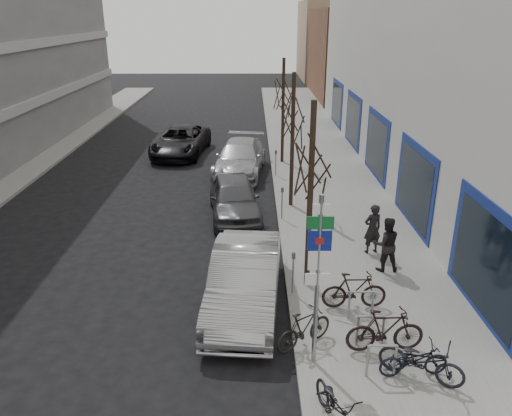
{
  "coord_description": "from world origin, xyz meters",
  "views": [
    {
      "loc": [
        1.03,
        -9.3,
        7.55
      ],
      "look_at": [
        1.13,
        4.9,
        2.0
      ],
      "focal_mm": 35.0,
      "sensor_mm": 36.0,
      "label": 1
    }
  ],
  "objects_px": {
    "meter_mid": "(282,200)",
    "pedestrian_near": "(372,229)",
    "meter_back": "(276,160)",
    "bike_mid_inner": "(304,328)",
    "tree_far": "(283,86)",
    "bike_near_right": "(385,330)",
    "bike_far_curb": "(422,357)",
    "meter_front": "(293,269)",
    "bike_mid_curb": "(414,357)",
    "bike_far_inner": "(354,290)",
    "lane_car": "(181,141)",
    "highway_sign_pole": "(318,272)",
    "parked_car_mid": "(234,198)",
    "bike_near_left": "(336,403)",
    "parked_car_back": "(240,158)",
    "pedestrian_far": "(386,244)",
    "tree_mid": "(293,109)",
    "tree_near": "(312,153)",
    "bike_rack": "(371,327)",
    "parked_car_front": "(245,280)"
  },
  "relations": [
    {
      "from": "bike_far_inner",
      "to": "bike_mid_inner",
      "type": "bearing_deg",
      "value": 136.46
    },
    {
      "from": "meter_mid",
      "to": "parked_car_back",
      "type": "xyz_separation_m",
      "value": [
        -1.76,
        6.32,
        -0.11
      ]
    },
    {
      "from": "tree_far",
      "to": "pedestrian_near",
      "type": "xyz_separation_m",
      "value": [
        2.34,
        -10.93,
        -3.11
      ]
    },
    {
      "from": "parked_car_front",
      "to": "bike_mid_inner",
      "type": "bearing_deg",
      "value": -49.21
    },
    {
      "from": "meter_mid",
      "to": "tree_near",
      "type": "bearing_deg",
      "value": -84.86
    },
    {
      "from": "tree_far",
      "to": "bike_near_left",
      "type": "bearing_deg",
      "value": -90.03
    },
    {
      "from": "bike_far_inner",
      "to": "bike_rack",
      "type": "bearing_deg",
      "value": -179.04
    },
    {
      "from": "highway_sign_pole",
      "to": "pedestrian_near",
      "type": "bearing_deg",
      "value": 65.56
    },
    {
      "from": "bike_far_curb",
      "to": "pedestrian_far",
      "type": "xyz_separation_m",
      "value": [
        0.43,
        4.94,
        0.32
      ]
    },
    {
      "from": "highway_sign_pole",
      "to": "bike_mid_inner",
      "type": "bearing_deg",
      "value": 106.03
    },
    {
      "from": "bike_near_right",
      "to": "bike_far_curb",
      "type": "bearing_deg",
      "value": -153.56
    },
    {
      "from": "bike_mid_curb",
      "to": "parked_car_mid",
      "type": "xyz_separation_m",
      "value": [
        -4.21,
        9.57,
        0.17
      ]
    },
    {
      "from": "bike_near_right",
      "to": "parked_car_mid",
      "type": "distance_m",
      "value": 9.5
    },
    {
      "from": "bike_far_curb",
      "to": "meter_front",
      "type": "bearing_deg",
      "value": 62.53
    },
    {
      "from": "bike_mid_curb",
      "to": "meter_back",
      "type": "bearing_deg",
      "value": 4.26
    },
    {
      "from": "meter_back",
      "to": "bike_near_left",
      "type": "xyz_separation_m",
      "value": [
        0.44,
        -15.87,
        -0.25
      ]
    },
    {
      "from": "bike_rack",
      "to": "pedestrian_far",
      "type": "height_order",
      "value": "pedestrian_far"
    },
    {
      "from": "parked_car_mid",
      "to": "pedestrian_near",
      "type": "relative_size",
      "value": 2.74
    },
    {
      "from": "meter_back",
      "to": "bike_near_right",
      "type": "distance_m",
      "value": 13.75
    },
    {
      "from": "tree_near",
      "to": "bike_far_inner",
      "type": "xyz_separation_m",
      "value": [
        1.13,
        -1.26,
        -3.42
      ]
    },
    {
      "from": "tree_near",
      "to": "pedestrian_far",
      "type": "height_order",
      "value": "tree_near"
    },
    {
      "from": "parked_car_back",
      "to": "tree_near",
      "type": "bearing_deg",
      "value": -72.74
    },
    {
      "from": "bike_near_left",
      "to": "parked_car_back",
      "type": "bearing_deg",
      "value": 81.06
    },
    {
      "from": "bike_far_curb",
      "to": "tree_far",
      "type": "bearing_deg",
      "value": 34.5
    },
    {
      "from": "bike_mid_curb",
      "to": "bike_near_right",
      "type": "bearing_deg",
      "value": 20.94
    },
    {
      "from": "lane_car",
      "to": "bike_rack",
      "type": "bearing_deg",
      "value": -62.65
    },
    {
      "from": "parked_car_front",
      "to": "lane_car",
      "type": "xyz_separation_m",
      "value": [
        -3.87,
        16.02,
        -0.06
      ]
    },
    {
      "from": "meter_front",
      "to": "bike_near_left",
      "type": "relative_size",
      "value": 0.75
    },
    {
      "from": "tree_far",
      "to": "parked_car_back",
      "type": "bearing_deg",
      "value": -142.76
    },
    {
      "from": "pedestrian_near",
      "to": "pedestrian_far",
      "type": "bearing_deg",
      "value": 79.17
    },
    {
      "from": "bike_mid_inner",
      "to": "bike_mid_curb",
      "type": "bearing_deg",
      "value": -149.54
    },
    {
      "from": "bike_mid_inner",
      "to": "bike_far_curb",
      "type": "distance_m",
      "value": 2.67
    },
    {
      "from": "tree_mid",
      "to": "bike_far_inner",
      "type": "xyz_separation_m",
      "value": [
        1.13,
        -7.76,
        -3.42
      ]
    },
    {
      "from": "bike_rack",
      "to": "meter_front",
      "type": "height_order",
      "value": "meter_front"
    },
    {
      "from": "meter_back",
      "to": "bike_near_left",
      "type": "relative_size",
      "value": 0.75
    },
    {
      "from": "highway_sign_pole",
      "to": "tree_near",
      "type": "xyz_separation_m",
      "value": [
        0.2,
        3.51,
        1.65
      ]
    },
    {
      "from": "meter_front",
      "to": "meter_mid",
      "type": "xyz_separation_m",
      "value": [
        0.0,
        5.5,
        0.0
      ]
    },
    {
      "from": "meter_front",
      "to": "pedestrian_far",
      "type": "relative_size",
      "value": 0.72
    },
    {
      "from": "bike_far_inner",
      "to": "lane_car",
      "type": "distance_m",
      "value": 17.66
    },
    {
      "from": "bike_near_right",
      "to": "bike_far_curb",
      "type": "relative_size",
      "value": 1.02
    },
    {
      "from": "tree_mid",
      "to": "bike_near_left",
      "type": "xyz_separation_m",
      "value": [
        -0.01,
        -11.87,
        -3.44
      ]
    },
    {
      "from": "meter_back",
      "to": "bike_mid_inner",
      "type": "distance_m",
      "value": 13.43
    },
    {
      "from": "meter_mid",
      "to": "pedestrian_near",
      "type": "bearing_deg",
      "value": -46.4
    },
    {
      "from": "tree_far",
      "to": "parked_car_mid",
      "type": "height_order",
      "value": "tree_far"
    },
    {
      "from": "tree_mid",
      "to": "parked_car_back",
      "type": "height_order",
      "value": "tree_mid"
    },
    {
      "from": "parked_car_back",
      "to": "pedestrian_far",
      "type": "relative_size",
      "value": 3.18
    },
    {
      "from": "bike_far_curb",
      "to": "parked_car_mid",
      "type": "relative_size",
      "value": 0.39
    },
    {
      "from": "bike_near_right",
      "to": "pedestrian_far",
      "type": "xyz_separation_m",
      "value": [
        0.98,
        3.97,
        0.31
      ]
    },
    {
      "from": "highway_sign_pole",
      "to": "bike_far_inner",
      "type": "relative_size",
      "value": 2.4
    },
    {
      "from": "tree_far",
      "to": "pedestrian_near",
      "type": "relative_size",
      "value": 3.25
    }
  ]
}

